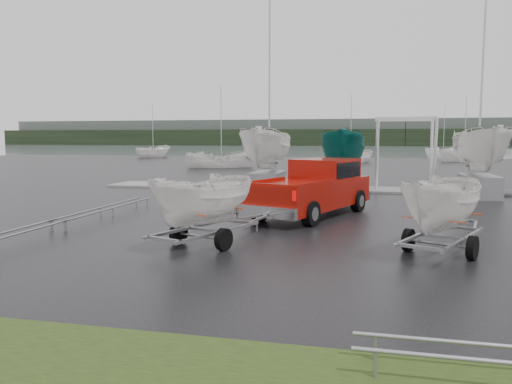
{
  "coord_description": "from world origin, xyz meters",
  "views": [
    {
      "loc": [
        0.68,
        -15.88,
        2.99
      ],
      "look_at": [
        -2.99,
        0.03,
        1.2
      ],
      "focal_mm": 35.0,
      "sensor_mm": 36.0,
      "label": 1
    }
  ],
  "objects_px": {
    "trailer_parked": "(445,159)",
    "boat_hoist": "(405,143)",
    "pickup_truck": "(316,186)",
    "trailer_hitched": "(204,159)"
  },
  "relations": [
    {
      "from": "trailer_parked",
      "to": "boat_hoist",
      "type": "height_order",
      "value": "trailer_parked"
    },
    {
      "from": "pickup_truck",
      "to": "boat_hoist",
      "type": "height_order",
      "value": "boat_hoist"
    },
    {
      "from": "boat_hoist",
      "to": "trailer_parked",
      "type": "bearing_deg",
      "value": -90.02
    },
    {
      "from": "pickup_truck",
      "to": "boat_hoist",
      "type": "bearing_deg",
      "value": 88.79
    },
    {
      "from": "trailer_parked",
      "to": "boat_hoist",
      "type": "relative_size",
      "value": 1.09
    },
    {
      "from": "pickup_truck",
      "to": "boat_hoist",
      "type": "distance_m",
      "value": 10.51
    },
    {
      "from": "trailer_parked",
      "to": "boat_hoist",
      "type": "xyz_separation_m",
      "value": [
        0.0,
        15.51,
        0.23
      ]
    },
    {
      "from": "boat_hoist",
      "to": "trailer_hitched",
      "type": "bearing_deg",
      "value": -111.43
    },
    {
      "from": "pickup_truck",
      "to": "boat_hoist",
      "type": "xyz_separation_m",
      "value": [
        3.88,
        9.64,
        1.55
      ]
    },
    {
      "from": "pickup_truck",
      "to": "boat_hoist",
      "type": "relative_size",
      "value": 1.65
    }
  ]
}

